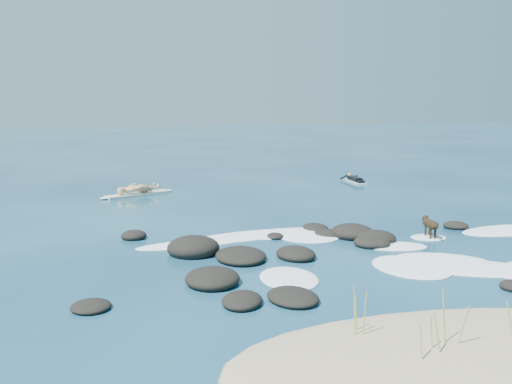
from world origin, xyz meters
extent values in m
plane|color=#0A2642|center=(0.00, 0.00, 0.00)|extent=(160.00, 160.00, 0.00)
ellipsoid|color=#9E8966|center=(0.00, -8.20, 0.00)|extent=(9.00, 4.40, 0.60)
cylinder|color=#929A4A|center=(-1.95, -7.10, 0.49)|extent=(0.07, 0.06, 0.73)
cylinder|color=#929A4A|center=(-1.90, -7.38, 0.57)|extent=(0.07, 0.07, 0.89)
cylinder|color=#929A4A|center=(-1.06, -8.16, 0.47)|extent=(0.08, 0.07, 0.70)
cylinder|color=#929A4A|center=(-0.50, -8.10, 0.54)|extent=(0.18, 0.13, 0.83)
cylinder|color=#929A4A|center=(-0.76, -7.98, 0.65)|extent=(0.08, 0.13, 1.05)
cylinder|color=#929A4A|center=(-2.07, -7.34, 0.62)|extent=(0.07, 0.06, 1.00)
cylinder|color=#929A4A|center=(-1.38, -8.47, 0.48)|extent=(0.03, 0.18, 0.70)
cylinder|color=#929A4A|center=(0.38, -8.05, 0.54)|extent=(0.15, 0.20, 0.82)
cylinder|color=#929A4A|center=(-1.03, -8.30, 0.53)|extent=(0.13, 0.15, 0.80)
ellipsoid|color=black|center=(-0.34, 1.49, 0.07)|extent=(0.93, 1.10, 0.27)
ellipsoid|color=black|center=(-4.45, -0.80, 0.16)|extent=(1.89, 1.87, 0.66)
ellipsoid|color=black|center=(-1.75, -1.66, 0.10)|extent=(1.35, 1.48, 0.40)
ellipsoid|color=black|center=(-3.24, -1.58, 0.09)|extent=(1.45, 1.73, 0.38)
ellipsoid|color=black|center=(-6.75, -4.72, 0.06)|extent=(0.87, 0.90, 0.22)
ellipsoid|color=black|center=(0.71, -0.77, 0.09)|extent=(1.27, 1.27, 0.38)
ellipsoid|color=black|center=(-3.67, -4.94, 0.08)|extent=(1.13, 1.29, 0.31)
ellipsoid|color=black|center=(-6.17, 1.26, 0.09)|extent=(1.05, 1.05, 0.34)
ellipsoid|color=black|center=(4.33, 0.99, 0.08)|extent=(1.04, 0.98, 0.31)
ellipsoid|color=black|center=(-1.86, 0.64, 0.05)|extent=(0.62, 0.73, 0.20)
ellipsoid|color=black|center=(0.80, -0.79, 0.09)|extent=(1.17, 1.27, 0.37)
ellipsoid|color=black|center=(0.55, 0.38, 0.13)|extent=(1.77, 1.84, 0.54)
ellipsoid|color=black|center=(-4.16, -3.47, 0.11)|extent=(1.39, 1.55, 0.45)
ellipsoid|color=black|center=(1.01, -0.43, 0.12)|extent=(1.20, 1.06, 0.49)
ellipsoid|color=black|center=(-0.16, 0.70, 0.06)|extent=(1.06, 1.11, 0.23)
ellipsoid|color=black|center=(-2.57, -4.90, 0.08)|extent=(1.39, 1.55, 0.30)
ellipsoid|color=white|center=(-4.42, 0.25, 0.01)|extent=(3.53, 1.70, 0.12)
ellipsoid|color=white|center=(0.94, -3.01, 0.01)|extent=(2.32, 2.63, 0.12)
ellipsoid|color=white|center=(1.99, -2.62, 0.01)|extent=(2.96, 2.43, 0.12)
ellipsoid|color=white|center=(5.82, 0.35, 0.01)|extent=(3.65, 2.02, 0.12)
ellipsoid|color=white|center=(-1.53, 1.12, 0.01)|extent=(3.31, 1.96, 0.12)
ellipsoid|color=white|center=(1.36, -0.98, 0.01)|extent=(2.04, 1.41, 0.12)
ellipsoid|color=white|center=(-2.33, -3.42, 0.01)|extent=(1.45, 1.95, 0.12)
ellipsoid|color=white|center=(-2.80, 0.93, 0.01)|extent=(4.10, 2.32, 0.12)
ellipsoid|color=white|center=(2.39, -3.33, 0.01)|extent=(3.55, 2.58, 0.12)
ellipsoid|color=white|center=(-0.77, 0.66, 0.01)|extent=(2.08, 2.04, 0.12)
ellipsoid|color=white|center=(2.81, -0.14, 0.01)|extent=(1.10, 0.90, 0.12)
cube|color=beige|center=(-6.39, 9.40, 0.06)|extent=(2.88, 2.08, 0.10)
ellipsoid|color=beige|center=(-5.11, 10.17, 0.06)|extent=(0.69, 0.60, 0.11)
ellipsoid|color=beige|center=(-7.67, 8.62, 0.06)|extent=(0.69, 0.60, 0.11)
imported|color=tan|center=(-6.39, 9.40, 1.08)|extent=(0.77, 0.85, 1.94)
cube|color=silver|center=(4.55, 11.79, 0.05)|extent=(0.58, 2.03, 0.07)
ellipsoid|color=silver|center=(4.48, 12.79, 0.05)|extent=(0.27, 0.45, 0.07)
cube|color=black|center=(4.55, 11.79, 0.18)|extent=(0.44, 1.25, 0.20)
sphere|color=#AC755A|center=(4.50, 12.50, 0.29)|extent=(0.22, 0.22, 0.21)
cylinder|color=black|center=(4.24, 12.62, 0.17)|extent=(0.49, 0.30, 0.23)
cylinder|color=black|center=(4.75, 12.65, 0.17)|extent=(0.50, 0.24, 0.23)
cube|color=black|center=(4.59, 11.11, 0.15)|extent=(0.34, 0.52, 0.13)
cylinder|color=black|center=(2.81, -0.24, 0.46)|extent=(0.28, 0.55, 0.26)
sphere|color=black|center=(2.82, 0.00, 0.46)|extent=(0.28, 0.28, 0.27)
sphere|color=black|center=(2.80, -0.49, 0.46)|extent=(0.26, 0.26, 0.25)
sphere|color=black|center=(2.82, 0.16, 0.55)|extent=(0.20, 0.20, 0.20)
cone|color=black|center=(2.83, 0.28, 0.54)|extent=(0.11, 0.12, 0.10)
cone|color=black|center=(2.77, 0.15, 0.63)|extent=(0.09, 0.07, 0.10)
cone|color=black|center=(2.87, 0.15, 0.63)|extent=(0.09, 0.07, 0.10)
cylinder|color=black|center=(2.75, -0.05, 0.18)|extent=(0.07, 0.07, 0.36)
cylinder|color=black|center=(2.89, -0.06, 0.18)|extent=(0.07, 0.07, 0.36)
cylinder|color=black|center=(2.73, -0.43, 0.18)|extent=(0.07, 0.07, 0.36)
cylinder|color=black|center=(2.87, -0.43, 0.18)|extent=(0.07, 0.07, 0.36)
cylinder|color=black|center=(2.80, -0.61, 0.51)|extent=(0.06, 0.26, 0.15)
camera|label=1|loc=(-5.22, -16.18, 4.20)|focal=40.00mm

